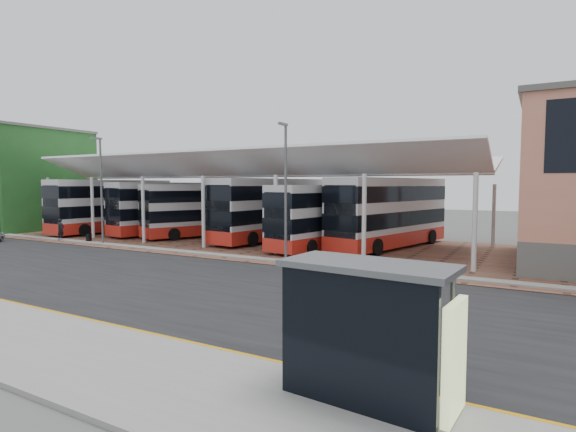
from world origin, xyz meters
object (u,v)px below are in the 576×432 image
object	(u,v)px
bus_1	(170,208)
bus_2	(205,210)
bus_0	(112,206)
bus_5	(390,213)
pedestrian	(61,230)
bus_3	(270,210)
bus_shelter	(376,320)
bus_4	(327,216)

from	to	relation	value
bus_1	bus_2	world-z (taller)	bus_1
bus_0	bus_5	size ratio (longest dim) A/B	0.98
pedestrian	bus_1	bearing A→B (deg)	-38.76
bus_3	pedestrian	xyz separation A→B (m)	(-14.46, -8.63, -1.59)
bus_1	bus_5	size ratio (longest dim) A/B	0.95
bus_shelter	bus_4	bearing A→B (deg)	121.47
pedestrian	bus_shelter	bearing A→B (deg)	-128.72
pedestrian	bus_4	bearing A→B (deg)	-85.32
bus_3	bus_1	bearing A→B (deg)	-171.81
bus_0	bus_3	size ratio (longest dim) A/B	0.99
bus_0	bus_shelter	bearing A→B (deg)	-28.05
bus_0	bus_1	bearing A→B (deg)	19.19
bus_1	bus_4	xyz separation A→B (m)	(16.47, -1.39, -0.11)
bus_1	bus_3	bearing A→B (deg)	12.56
pedestrian	bus_shelter	size ratio (longest dim) A/B	0.48
bus_1	bus_3	xyz separation A→B (m)	(10.66, 0.27, 0.14)
pedestrian	bus_5	bearing A→B (deg)	-83.58
bus_4	bus_5	world-z (taller)	bus_5
bus_0	bus_2	xyz separation A→B (m)	(10.18, 1.46, -0.20)
bus_3	bus_4	size ratio (longest dim) A/B	1.11
bus_1	pedestrian	world-z (taller)	bus_1
bus_0	pedestrian	distance (m)	7.27
bus_2	bus_3	world-z (taller)	bus_3
bus_2	bus_5	size ratio (longest dim) A/B	0.90
bus_2	bus_shelter	bearing A→B (deg)	-21.38
bus_0	bus_5	xyz separation A→B (m)	(26.30, 2.37, 0.01)
bus_3	bus_4	distance (m)	6.05
bus_2	bus_5	world-z (taller)	bus_5
bus_0	bus_5	bearing A→B (deg)	9.36
bus_1	bus_5	bearing A→B (deg)	13.33
bus_4	bus_shelter	bearing A→B (deg)	-52.23
bus_shelter	bus_1	bearing A→B (deg)	145.18
bus_4	bus_3	bearing A→B (deg)	175.19
bus_3	bus_shelter	bearing A→B (deg)	-47.41
bus_5	pedestrian	xyz separation A→B (m)	(-24.20, -9.15, -1.58)
bus_2	bus_0	bearing A→B (deg)	-148.84
bus_3	pedestrian	size ratio (longest dim) A/B	6.97
bus_5	bus_0	bearing A→B (deg)	-160.87
bus_1	bus_2	distance (m)	4.27
bus_3	bus_shelter	xyz separation A→B (m)	(16.34, -22.63, -0.62)
bus_1	bus_4	distance (m)	16.53
bus_3	bus_5	distance (m)	9.75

